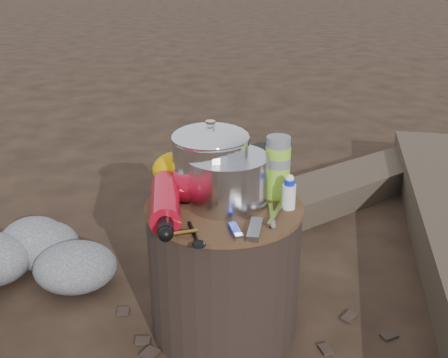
{
  "coord_description": "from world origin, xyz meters",
  "views": [
    {
      "loc": [
        -0.08,
        -1.34,
        1.04
      ],
      "look_at": [
        0.0,
        0.0,
        0.48
      ],
      "focal_mm": 43.04,
      "sensor_mm": 36.0,
      "label": 1
    }
  ],
  "objects": [
    {
      "name": "multitool",
      "position": [
        0.07,
        -0.16,
        0.41
      ],
      "size": [
        0.05,
        0.11,
        0.02
      ],
      "primitive_type": "cube",
      "rotation": [
        0.0,
        0.0,
        -0.23
      ],
      "color": "#BABABF",
      "rests_on": "stump"
    },
    {
      "name": "ground",
      "position": [
        0.0,
        0.0,
        0.0
      ],
      "size": [
        60.0,
        60.0,
        0.0
      ],
      "primitive_type": "plane",
      "color": "#2F2118",
      "rests_on": "ground"
    },
    {
      "name": "camping_pot",
      "position": [
        -0.03,
        0.05,
        0.51
      ],
      "size": [
        0.21,
        0.21,
        0.21
      ],
      "primitive_type": "cylinder",
      "color": "silver",
      "rests_on": "stump"
    },
    {
      "name": "fuel_bottle",
      "position": [
        -0.16,
        -0.05,
        0.44
      ],
      "size": [
        0.09,
        0.32,
        0.08
      ],
      "primitive_type": null,
      "rotation": [
        0.0,
        0.0,
        0.05
      ],
      "color": "red",
      "rests_on": "stump"
    },
    {
      "name": "stuff_sack",
      "position": [
        -0.13,
        0.14,
        0.46
      ],
      "size": [
        0.16,
        0.13,
        0.11
      ],
      "primitive_type": "ellipsoid",
      "color": "#DA9C00",
      "rests_on": "stump"
    },
    {
      "name": "squeeze_bottle",
      "position": [
        0.17,
        -0.03,
        0.45
      ],
      "size": [
        0.04,
        0.04,
        0.09
      ],
      "primitive_type": "cylinder",
      "color": "white",
      "rests_on": "stump"
    },
    {
      "name": "lighter",
      "position": [
        0.02,
        -0.16,
        0.41
      ],
      "size": [
        0.03,
        0.08,
        0.01
      ],
      "primitive_type": "cube",
      "rotation": [
        0.0,
        0.0,
        0.17
      ],
      "color": "#0C23E2",
      "rests_on": "stump"
    },
    {
      "name": "stump",
      "position": [
        0.0,
        0.0,
        0.2
      ],
      "size": [
        0.44,
        0.44,
        0.4
      ],
      "primitive_type": "cylinder",
      "color": "black",
      "rests_on": "ground"
    },
    {
      "name": "pot_grabber",
      "position": [
        0.12,
        -0.08,
        0.41
      ],
      "size": [
        0.07,
        0.15,
        0.01
      ],
      "primitive_type": null,
      "rotation": [
        0.0,
        0.0,
        -0.24
      ],
      "color": "#BABABF",
      "rests_on": "stump"
    },
    {
      "name": "log_small",
      "position": [
        0.76,
        0.97,
        0.06
      ],
      "size": [
        1.3,
        0.94,
        0.11
      ],
      "primitive_type": "cube",
      "rotation": [
        0.0,
        0.0,
        -1.01
      ],
      "color": "#41352A",
      "rests_on": "ground"
    },
    {
      "name": "food_pouch",
      "position": [
        0.0,
        0.18,
        0.48
      ],
      "size": [
        0.13,
        0.05,
        0.16
      ],
      "primitive_type": "cube",
      "rotation": [
        0.0,
        0.0,
        0.2
      ],
      "color": "#181747",
      "rests_on": "stump"
    },
    {
      "name": "travel_mug",
      "position": [
        0.13,
        0.13,
        0.46
      ],
      "size": [
        0.08,
        0.08,
        0.12
      ],
      "primitive_type": "cylinder",
      "color": "black",
      "rests_on": "stump"
    },
    {
      "name": "foil_windscreen",
      "position": [
        0.01,
        0.01,
        0.47
      ],
      "size": [
        0.23,
        0.23,
        0.14
      ],
      "primitive_type": "cylinder",
      "color": "#BBBBC2",
      "rests_on": "stump"
    },
    {
      "name": "thermos",
      "position": [
        0.15,
        0.05,
        0.49
      ],
      "size": [
        0.07,
        0.07,
        0.18
      ],
      "primitive_type": "cylinder",
      "color": "#8FD130",
      "rests_on": "stump"
    },
    {
      "name": "spork",
      "position": [
        -0.08,
        -0.16,
        0.41
      ],
      "size": [
        0.05,
        0.13,
        0.01
      ],
      "primitive_type": null,
      "rotation": [
        0.0,
        0.0,
        0.19
      ],
      "color": "black",
      "rests_on": "stump"
    }
  ]
}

